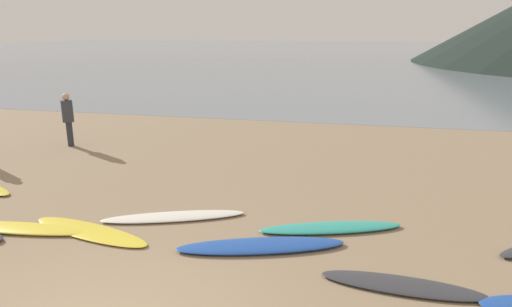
# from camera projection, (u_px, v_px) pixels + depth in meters

# --- Properties ---
(ground_plane) EXTENTS (120.00, 120.00, 0.20)m
(ground_plane) POSITION_uv_depth(u_px,v_px,m) (268.00, 141.00, 14.28)
(ground_plane) COLOR #8C7559
(ground_plane) RESTS_ON ground
(ocean_water) EXTENTS (140.00, 100.00, 0.01)m
(ocean_water) POSITION_uv_depth(u_px,v_px,m) (340.00, 52.00, 63.73)
(ocean_water) COLOR slate
(ocean_water) RESTS_ON ground
(surfboard_2) EXTENTS (2.71, 0.70, 0.08)m
(surfboard_2) POSITION_uv_depth(u_px,v_px,m) (19.00, 228.00, 7.75)
(surfboard_2) COLOR yellow
(surfboard_2) RESTS_ON ground
(surfboard_3) EXTENTS (2.49, 1.12, 0.06)m
(surfboard_3) POSITION_uv_depth(u_px,v_px,m) (90.00, 231.00, 7.65)
(surfboard_3) COLOR yellow
(surfboard_3) RESTS_ON ground
(surfboard_4) EXTENTS (2.58, 1.36, 0.08)m
(surfboard_4) POSITION_uv_depth(u_px,v_px,m) (174.00, 217.00, 8.23)
(surfboard_4) COLOR silver
(surfboard_4) RESTS_ON ground
(surfboard_5) EXTENTS (2.70, 1.35, 0.10)m
(surfboard_5) POSITION_uv_depth(u_px,v_px,m) (261.00, 246.00, 7.11)
(surfboard_5) COLOR #1E479E
(surfboard_5) RESTS_ON ground
(surfboard_6) EXTENTS (2.50, 1.23, 0.09)m
(surfboard_6) POSITION_uv_depth(u_px,v_px,m) (331.00, 228.00, 7.76)
(surfboard_6) COLOR teal
(surfboard_6) RESTS_ON ground
(surfboard_7) EXTENTS (2.18, 0.63, 0.07)m
(surfboard_7) POSITION_uv_depth(u_px,v_px,m) (402.00, 285.00, 6.05)
(surfboard_7) COLOR #333338
(surfboard_7) RESTS_ON ground
(person_0) EXTENTS (0.31, 0.31, 1.55)m
(person_0) POSITION_uv_depth(u_px,v_px,m) (68.00, 115.00, 13.04)
(person_0) COLOR #2D2D38
(person_0) RESTS_ON ground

